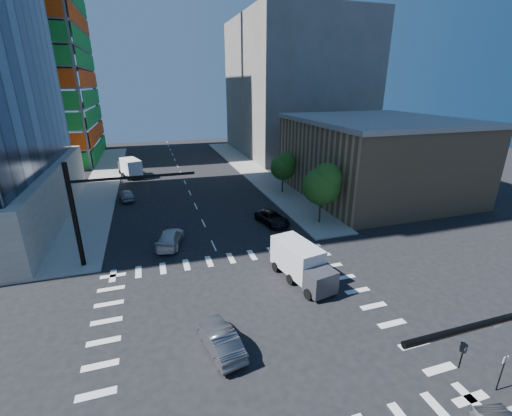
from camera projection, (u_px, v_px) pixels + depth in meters
name	position (u px, v px, depth m)	size (l,w,h in m)	color
ground	(248.00, 322.00, 22.68)	(160.00, 160.00, 0.00)	black
road_markings	(248.00, 322.00, 22.68)	(20.00, 20.00, 0.01)	silver
sidewalk_ne	(252.00, 170.00, 62.02)	(5.00, 60.00, 0.15)	gray
sidewalk_nw	(103.00, 182.00, 54.89)	(5.00, 60.00, 0.15)	gray
construction_building	(5.00, 26.00, 61.85)	(25.16, 34.50, 70.60)	gray
commercial_building	(375.00, 157.00, 47.68)	(20.50, 22.50, 10.60)	#9D805B
bg_building_ne	(295.00, 88.00, 74.80)	(24.00, 30.00, 28.00)	#67625D
signal_mast_nw	(93.00, 205.00, 28.24)	(10.20, 0.40, 9.00)	black
tree_south	(323.00, 184.00, 37.12)	(4.16, 4.16, 6.82)	#382316
tree_north	(284.00, 166.00, 48.19)	(3.54, 3.52, 5.78)	#382316
no_parking_sign	(503.00, 369.00, 17.21)	(0.30, 0.06, 2.20)	black
car_nb_far	(272.00, 218.00, 38.43)	(2.27, 4.93, 1.37)	black
car_sb_near	(170.00, 238.00, 33.30)	(2.10, 5.18, 1.50)	silver
car_sb_mid	(127.00, 195.00, 46.28)	(1.70, 4.23, 1.44)	#93959A
car_sb_cross	(220.00, 339.00, 20.16)	(1.58, 4.53, 1.49)	#505055
box_truck_near	(304.00, 267.00, 26.93)	(3.43, 6.00, 2.96)	black
box_truck_far	(130.00, 168.00, 57.96)	(4.19, 6.37, 3.08)	black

